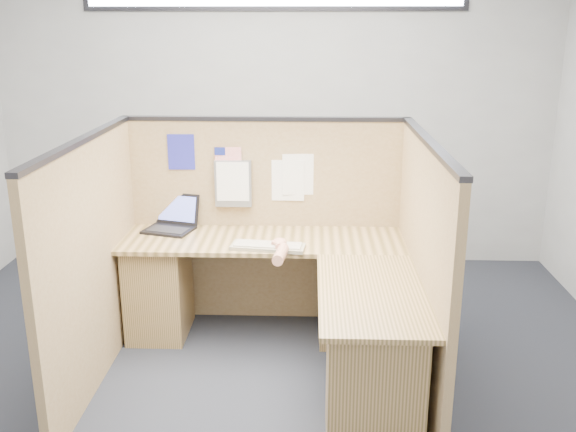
{
  "coord_description": "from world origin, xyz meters",
  "views": [
    {
      "loc": [
        0.33,
        -3.52,
        2.17
      ],
      "look_at": [
        0.18,
        0.5,
        0.95
      ],
      "focal_mm": 40.0,
      "sensor_mm": 36.0,
      "label": 1
    }
  ],
  "objects_px": {
    "l_desk": "(287,308)",
    "keyboard": "(268,246)",
    "laptop": "(170,221)",
    "mouse": "(280,246)"
  },
  "relations": [
    {
      "from": "l_desk",
      "to": "mouse",
      "type": "bearing_deg",
      "value": 106.59
    },
    {
      "from": "l_desk",
      "to": "mouse",
      "type": "relative_size",
      "value": 18.13
    },
    {
      "from": "l_desk",
      "to": "keyboard",
      "type": "xyz_separation_m",
      "value": [
        -0.14,
        0.19,
        0.35
      ]
    },
    {
      "from": "l_desk",
      "to": "laptop",
      "type": "bearing_deg",
      "value": 145.74
    },
    {
      "from": "l_desk",
      "to": "mouse",
      "type": "height_order",
      "value": "mouse"
    },
    {
      "from": "mouse",
      "to": "keyboard",
      "type": "bearing_deg",
      "value": 180.0
    },
    {
      "from": "l_desk",
      "to": "laptop",
      "type": "relative_size",
      "value": 4.9
    },
    {
      "from": "l_desk",
      "to": "keyboard",
      "type": "height_order",
      "value": "keyboard"
    },
    {
      "from": "laptop",
      "to": "mouse",
      "type": "height_order",
      "value": "laptop"
    },
    {
      "from": "l_desk",
      "to": "keyboard",
      "type": "relative_size",
      "value": 3.85
    }
  ]
}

